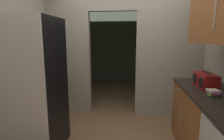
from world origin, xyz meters
name	(u,v)px	position (x,y,z in m)	size (l,w,h in m)	color
kitchen_partition	(125,42)	(0.06, 1.33, 1.46)	(3.06, 0.12, 2.73)	#ADA899
adjoining_room_shell	(126,44)	(0.00, 3.25, 1.36)	(3.06, 2.90, 2.73)	slate
refrigerator	(32,86)	(-1.12, -0.04, 0.90)	(0.72, 0.74, 1.81)	black
lower_cabinet_run	(220,137)	(1.20, -0.27, 0.45)	(0.66, 1.99, 0.90)	brown
boombox	(206,80)	(1.17, 0.18, 1.00)	(0.21, 0.39, 0.21)	maroon
book_stack	(213,93)	(1.12, -0.18, 0.94)	(0.14, 0.16, 0.07)	#388C47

